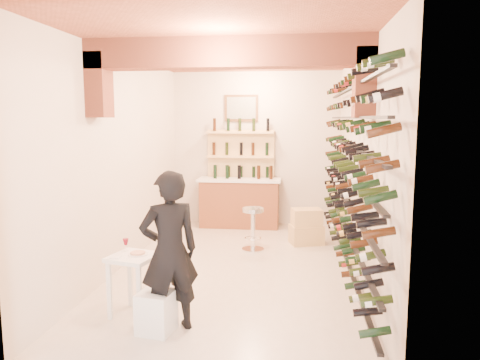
% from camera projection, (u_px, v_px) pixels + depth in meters
% --- Properties ---
extents(ground, '(6.00, 6.00, 0.00)m').
position_uv_depth(ground, '(238.00, 268.00, 6.89)').
color(ground, beige).
rests_on(ground, ground).
extents(room_shell, '(3.52, 6.02, 3.21)m').
position_uv_depth(room_shell, '(235.00, 118.00, 6.33)').
color(room_shell, beige).
rests_on(room_shell, ground).
extents(wine_rack, '(0.32, 5.70, 2.56)m').
position_uv_depth(wine_rack, '(344.00, 167.00, 6.50)').
color(wine_rack, black).
rests_on(wine_rack, ground).
extents(back_counter, '(1.70, 0.62, 1.29)m').
position_uv_depth(back_counter, '(239.00, 201.00, 9.46)').
color(back_counter, brown).
rests_on(back_counter, ground).
extents(back_shelving, '(1.40, 0.31, 2.73)m').
position_uv_depth(back_shelving, '(241.00, 170.00, 9.61)').
color(back_shelving, '#E4BD80').
rests_on(back_shelving, ground).
extents(tasting_table, '(0.59, 0.59, 0.86)m').
position_uv_depth(tasting_table, '(134.00, 266.00, 5.17)').
color(tasting_table, white).
rests_on(tasting_table, ground).
extents(white_stool, '(0.40, 0.40, 0.44)m').
position_uv_depth(white_stool, '(156.00, 312.00, 4.81)').
color(white_stool, white).
rests_on(white_stool, ground).
extents(person, '(0.75, 0.67, 1.71)m').
position_uv_depth(person, '(169.00, 251.00, 4.78)').
color(person, black).
rests_on(person, ground).
extents(chrome_barstool, '(0.38, 0.38, 0.74)m').
position_uv_depth(chrome_barstool, '(253.00, 226.00, 7.76)').
color(chrome_barstool, silver).
rests_on(chrome_barstool, ground).
extents(crate_lower, '(0.65, 0.54, 0.34)m').
position_uv_depth(crate_lower, '(306.00, 235.00, 8.19)').
color(crate_lower, tan).
rests_on(crate_lower, ground).
extents(crate_upper, '(0.58, 0.46, 0.30)m').
position_uv_depth(crate_upper, '(307.00, 217.00, 8.14)').
color(crate_upper, tan).
rests_on(crate_upper, crate_lower).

